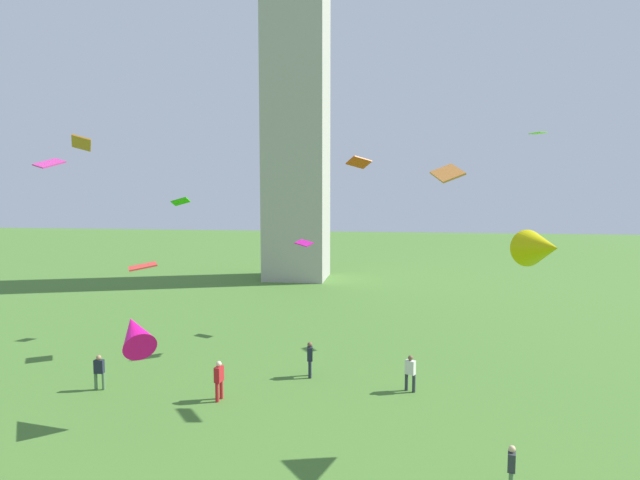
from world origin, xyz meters
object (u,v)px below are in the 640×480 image
person_1 (310,357)px  kite_flying_6 (542,248)px  kite_flying_0 (359,162)px  kite_flying_5 (447,173)px  monument_obelisk (296,40)px  kite_flying_10 (81,143)px  person_3 (99,370)px  kite_flying_3 (49,163)px  kite_flying_1 (135,332)px  kite_flying_2 (143,266)px  person_4 (219,378)px  kite_flying_7 (181,202)px  person_2 (410,371)px  kite_flying_4 (304,243)px  person_0 (511,466)px  kite_flying_8 (538,133)px

person_1 → kite_flying_6: (9.49, -6.52, 6.53)m
kite_flying_0 → kite_flying_5: size_ratio=0.95×
monument_obelisk → kite_flying_10: size_ratio=27.67×
person_3 → kite_flying_3: 10.09m
kite_flying_0 → kite_flying_3: size_ratio=1.19×
kite_flying_1 → kite_flying_3: bearing=-64.9°
monument_obelisk → kite_flying_2: 34.90m
monument_obelisk → kite_flying_2: bearing=-97.8°
person_4 → kite_flying_0: bearing=-21.7°
person_1 → kite_flying_10: kite_flying_10 is taller
kite_flying_0 → person_1: bearing=31.3°
person_1 → kite_flying_7: (-9.91, 7.24, 7.86)m
monument_obelisk → kite_flying_3: (-5.17, -34.15, -14.71)m
person_1 → person_2: bearing=66.9°
monument_obelisk → kite_flying_6: (15.96, -37.05, -18.03)m
kite_flying_4 → kite_flying_7: kite_flying_7 is taller
person_0 → kite_flying_6: 7.44m
person_0 → kite_flying_3: kite_flying_3 is taller
kite_flying_1 → kite_flying_2: (-3.96, 8.59, 1.46)m
person_4 → person_0: bearing=-107.6°
person_3 → kite_flying_4: bearing=-130.1°
kite_flying_0 → kite_flying_4: kite_flying_0 is taller
person_4 → kite_flying_8: (16.83, 13.10, 12.24)m
kite_flying_6 → kite_flying_1: bearing=162.1°
person_1 → person_4: (-3.63, -3.63, 0.00)m
person_3 → kite_flying_1: 5.33m
kite_flying_6 → kite_flying_8: 17.38m
kite_flying_0 → kite_flying_4: (-3.89, 2.86, -5.24)m
person_0 → kite_flying_4: (-9.89, 18.26, 5.20)m
kite_flying_1 → kite_flying_10: kite_flying_10 is taller
person_1 → kite_flying_2: bearing=-112.4°
kite_flying_0 → kite_flying_8: bearing=158.1°
kite_flying_3 → kite_flying_8: size_ratio=1.19×
kite_flying_2 → kite_flying_7: kite_flying_7 is taller
kite_flying_7 → person_0: bearing=-45.7°
kite_flying_1 → kite_flying_8: bearing=179.2°
person_2 → person_0: bearing=137.8°
person_3 → person_1: bearing=-168.4°
kite_flying_2 → kite_flying_4: 10.60m
monument_obelisk → kite_flying_5: 37.88m
person_2 → kite_flying_2: size_ratio=0.93×
person_3 → kite_flying_10: kite_flying_10 is taller
person_1 → person_2: (5.09, -1.28, -0.04)m
monument_obelisk → person_2: monument_obelisk is taller
kite_flying_3 → kite_flying_10: (-4.20, 9.20, 1.80)m
kite_flying_6 → person_0: bearing=-132.5°
kite_flying_2 → kite_flying_6: bearing=-54.6°
person_0 → kite_flying_7: size_ratio=1.41×
person_2 → person_3: bearing=35.4°
person_0 → person_1: person_1 is taller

